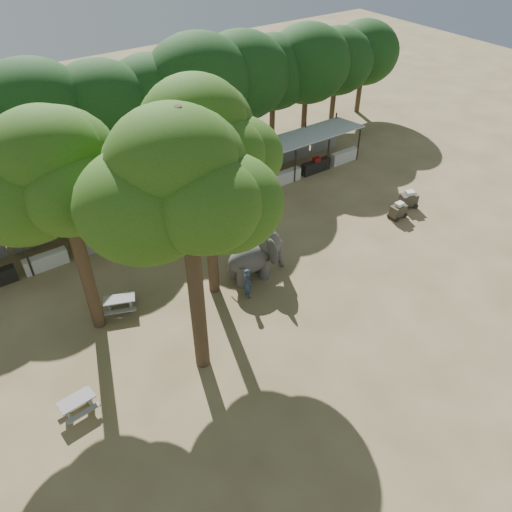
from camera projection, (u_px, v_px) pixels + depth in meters
ground at (332, 334)px, 24.10m from camera, size 100.00×100.00×0.00m
vendor_stalls at (191, 191)px, 32.33m from camera, size 28.00×2.99×2.80m
yard_tree_left at (55, 176)px, 19.61m from camera, size 7.10×6.90×11.02m
yard_tree_center at (179, 185)px, 17.09m from camera, size 7.10×6.90×12.04m
yard_tree_back at (200, 140)px, 21.44m from camera, size 7.10×6.90×11.36m
backdrop_trees at (149, 102)px, 33.00m from camera, size 46.46×5.95×8.33m
elephant at (257, 256)px, 26.75m from camera, size 3.52×2.67×2.66m
handler at (248, 283)px, 25.67m from camera, size 0.49×0.68×1.80m
picnic_table_near at (78, 404)px, 20.43m from camera, size 1.54×1.41×0.71m
picnic_table_far at (120, 302)px, 25.09m from camera, size 1.95×1.86×0.77m
cart_front at (398, 210)px, 31.75m from camera, size 1.14×0.77×1.10m
cart_back at (409, 199)px, 32.73m from camera, size 1.39×1.15×1.17m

